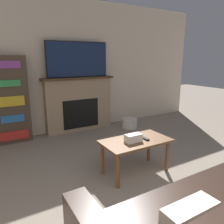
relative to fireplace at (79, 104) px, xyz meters
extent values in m
cube|color=beige|center=(-0.12, 0.14, 0.77)|extent=(6.63, 0.06, 2.70)
cube|color=tan|center=(0.00, 0.00, -0.02)|extent=(1.43, 0.22, 1.10)
cube|color=black|center=(0.00, -0.11, -0.19)|extent=(0.78, 0.01, 0.61)
cube|color=#4C331E|center=(0.00, -0.02, 0.55)|extent=(1.53, 0.28, 0.04)
cube|color=black|center=(0.00, -0.02, 0.92)|extent=(1.30, 0.03, 0.71)
cube|color=#19284C|center=(0.00, -0.03, 0.92)|extent=(1.26, 0.01, 0.68)
cube|color=brown|center=(-0.06, -2.12, -0.12)|extent=(0.91, 0.51, 0.03)
cylinder|color=brown|center=(-0.46, -2.31, -0.35)|extent=(0.05, 0.05, 0.44)
cylinder|color=brown|center=(0.34, -2.31, -0.35)|extent=(0.05, 0.05, 0.44)
cylinder|color=brown|center=(-0.46, -1.92, -0.35)|extent=(0.05, 0.05, 0.44)
cylinder|color=brown|center=(0.34, -1.92, -0.35)|extent=(0.05, 0.05, 0.44)
cube|color=white|center=(-0.12, -2.15, -0.05)|extent=(0.22, 0.12, 0.10)
cube|color=black|center=(0.06, -2.16, -0.09)|extent=(0.04, 0.15, 0.02)
cube|color=#4C3D2D|center=(-1.33, -0.02, 0.21)|extent=(0.63, 0.26, 1.58)
cube|color=red|center=(-1.33, -0.16, -0.42)|extent=(0.49, 0.03, 0.16)
cube|color=#2D70B7|center=(-1.33, -0.16, -0.10)|extent=(0.39, 0.03, 0.13)
cube|color=gold|center=(-1.33, -0.16, 0.21)|extent=(0.45, 0.03, 0.18)
cube|color=green|center=(-1.33, -0.16, 0.53)|extent=(0.38, 0.03, 0.11)
cube|color=purple|center=(-1.33, -0.16, 0.84)|extent=(0.43, 0.03, 0.13)
cylinder|color=silver|center=(1.02, -0.44, -0.47)|extent=(0.34, 0.34, 0.21)
camera|label=1|loc=(-1.71, -4.30, 0.95)|focal=35.00mm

